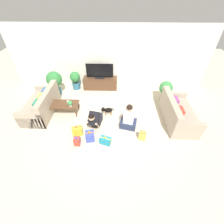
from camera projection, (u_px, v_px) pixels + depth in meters
name	position (u px, v px, depth m)	size (l,w,h in m)	color
ground_plane	(107.00, 124.00, 5.16)	(16.00, 16.00, 0.00)	beige
wall_back	(110.00, 58.00, 6.30)	(8.40, 0.06, 2.60)	white
sofa_left	(42.00, 105.00, 5.46)	(0.89, 1.76, 0.87)	tan
sofa_right	(177.00, 114.00, 5.10)	(0.89, 1.76, 0.87)	tan
coffee_table	(63.00, 105.00, 5.38)	(1.07, 0.54, 0.41)	brown
tv_console	(100.00, 83.00, 6.76)	(1.49, 0.47, 0.52)	brown
tv	(100.00, 72.00, 6.41)	(1.16, 0.20, 0.65)	black
potted_plant_corner_left	(54.00, 81.00, 6.18)	(0.63, 0.63, 1.01)	#336B84
potted_plant_corner_right	(166.00, 89.00, 5.89)	(0.52, 0.52, 0.84)	#A36042
potted_plant_back_left	(75.00, 79.00, 6.62)	(0.44, 0.44, 0.80)	#336B84
person_kneeling	(95.00, 119.00, 4.87)	(0.46, 0.78, 0.76)	#23232D
person_sitting	(129.00, 119.00, 4.84)	(0.60, 0.56, 0.96)	#283351
dog	(107.00, 110.00, 5.40)	(0.50, 0.18, 0.33)	black
gift_box_a	(105.00, 141.00, 4.48)	(0.38, 0.28, 0.28)	teal
gift_box_b	(90.00, 136.00, 4.55)	(0.30, 0.30, 0.37)	#3D51BC
gift_box_c	(77.00, 131.00, 4.70)	(0.34, 0.24, 0.39)	yellow
gift_box_d	(77.00, 141.00, 4.43)	(0.17, 0.18, 0.33)	red
gift_bag_a	(142.00, 136.00, 4.56)	(0.23, 0.17, 0.33)	#E5B74C
mug	(68.00, 102.00, 5.36)	(0.12, 0.08, 0.09)	silver
tabletop_plant	(70.00, 103.00, 5.18)	(0.17, 0.17, 0.22)	beige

